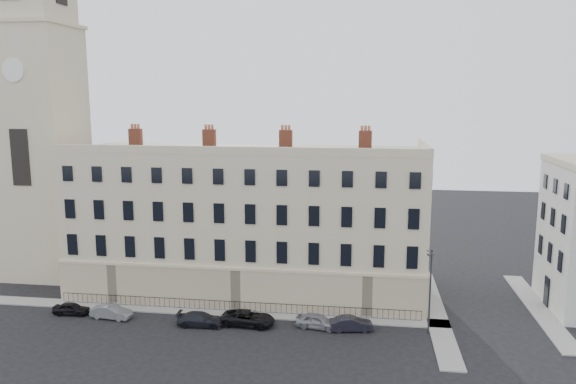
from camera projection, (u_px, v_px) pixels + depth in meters
The scene contains 14 objects.
ground at pixel (289, 339), 47.65m from camera, with size 160.00×160.00×0.00m, color black.
terrace at pixel (248, 220), 58.86m from camera, with size 36.22×12.22×17.00m.
church_tower at pixel (39, 112), 62.21m from camera, with size 8.00×8.13×44.00m.
pavement_terrace at pixel (193, 311), 53.88m from camera, with size 48.00×2.00×0.12m, color gray.
pavement_east_return at pixel (435, 311), 53.67m from camera, with size 2.00×24.00×0.12m, color gray.
pavement_adjacent at pixel (538, 309), 54.25m from camera, with size 2.00×20.00×0.12m, color gray.
railings at pixel (235, 306), 53.64m from camera, with size 35.00×0.04×0.96m.
car_a at pixel (71, 309), 52.99m from camera, with size 1.37×3.40×1.16m, color black.
car_b at pixel (111, 312), 52.08m from camera, with size 1.33×3.82×1.26m, color slate.
car_c at pixel (201, 319), 50.37m from camera, with size 1.74×4.27×1.24m, color black.
car_d at pixel (248, 318), 50.50m from camera, with size 2.22×4.81×1.34m, color black.
car_e at pixel (317, 321), 49.88m from camera, with size 1.56×3.88×1.32m, color gray.
car_f at pixel (351, 324), 49.34m from camera, with size 1.34×3.84×1.27m, color black.
streetlamp at pixel (430, 288), 48.03m from camera, with size 0.61×1.60×7.59m.
Camera 1 is at (6.12, -44.38, 20.51)m, focal length 35.00 mm.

